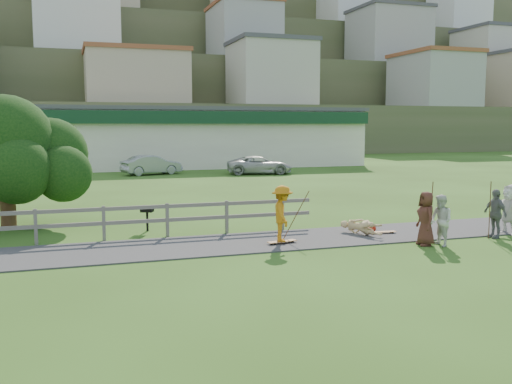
# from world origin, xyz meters

# --- Properties ---
(ground) EXTENTS (260.00, 260.00, 0.00)m
(ground) POSITION_xyz_m (0.00, 0.00, 0.00)
(ground) COLOR #2E4E16
(ground) RESTS_ON ground
(path) EXTENTS (34.00, 3.00, 0.04)m
(path) POSITION_xyz_m (0.00, 1.50, 0.02)
(path) COLOR #39393B
(path) RESTS_ON ground
(fence) EXTENTS (15.05, 0.10, 1.10)m
(fence) POSITION_xyz_m (-4.62, 3.30, 0.72)
(fence) COLOR #625D56
(fence) RESTS_ON ground
(strip_mall) EXTENTS (32.50, 10.75, 5.10)m
(strip_mall) POSITION_xyz_m (4.00, 34.94, 2.58)
(strip_mall) COLOR silver
(strip_mall) RESTS_ON ground
(hillside) EXTENTS (220.00, 67.00, 47.50)m
(hillside) POSITION_xyz_m (0.00, 91.31, 14.41)
(hillside) COLOR #495532
(hillside) RESTS_ON ground
(skater_rider) EXTENTS (0.86, 1.22, 1.71)m
(skater_rider) POSITION_xyz_m (1.10, 0.97, 0.86)
(skater_rider) COLOR #C77612
(skater_rider) RESTS_ON ground
(skater_fallen) EXTENTS (1.56, 0.96, 0.56)m
(skater_fallen) POSITION_xyz_m (4.08, 1.50, 0.28)
(skater_fallen) COLOR #D6B276
(skater_fallen) RESTS_ON ground
(spectator_a) EXTENTS (0.59, 0.76, 1.55)m
(spectator_a) POSITION_xyz_m (5.54, -0.72, 0.78)
(spectator_a) COLOR silver
(spectator_a) RESTS_ON ground
(spectator_b) EXTENTS (0.41, 0.94, 1.58)m
(spectator_b) POSITION_xyz_m (7.99, -0.18, 0.79)
(spectator_b) COLOR slate
(spectator_b) RESTS_ON ground
(spectator_c) EXTENTS (0.66, 0.88, 1.64)m
(spectator_c) POSITION_xyz_m (5.19, -0.47, 0.82)
(spectator_c) COLOR #502820
(spectator_c) RESTS_ON ground
(spectator_d) EXTENTS (0.72, 1.61, 1.67)m
(spectator_d) POSITION_xyz_m (8.82, 0.13, 0.84)
(spectator_d) COLOR white
(spectator_d) RESTS_ON ground
(car_silver) EXTENTS (4.55, 2.60, 1.42)m
(car_silver) POSITION_xyz_m (0.77, 26.74, 0.71)
(car_silver) COLOR gray
(car_silver) RESTS_ON ground
(car_white) EXTENTS (5.12, 3.04, 1.33)m
(car_white) POSITION_xyz_m (8.40, 24.72, 0.67)
(car_white) COLOR #BBBBB7
(car_white) RESTS_ON ground
(tree) EXTENTS (5.51, 5.51, 4.29)m
(tree) POSITION_xyz_m (-7.08, 6.78, 2.15)
(tree) COLOR black
(tree) RESTS_ON ground
(bbq) EXTENTS (0.50, 0.45, 0.88)m
(bbq) POSITION_xyz_m (-2.49, 4.50, 0.44)
(bbq) COLOR black
(bbq) RESTS_ON ground
(longboard_rider) EXTENTS (0.97, 0.40, 0.11)m
(longboard_rider) POSITION_xyz_m (1.10, 0.97, 0.05)
(longboard_rider) COLOR olive
(longboard_rider) RESTS_ON ground
(longboard_fallen) EXTENTS (0.83, 0.28, 0.09)m
(longboard_fallen) POSITION_xyz_m (4.88, 1.40, 0.05)
(longboard_fallen) COLOR olive
(longboard_fallen) RESTS_ON ground
(helmet) EXTENTS (0.30, 0.30, 0.30)m
(helmet) POSITION_xyz_m (4.68, 1.85, 0.15)
(helmet) COLOR #A4220D
(helmet) RESTS_ON ground
(pole_rider) EXTENTS (0.03, 0.03, 1.80)m
(pole_rider) POSITION_xyz_m (1.70, 1.37, 0.90)
(pole_rider) COLOR #543421
(pole_rider) RESTS_ON ground
(pole_spec_left) EXTENTS (0.03, 0.03, 1.89)m
(pole_spec_left) POSITION_xyz_m (5.56, -0.18, 0.95)
(pole_spec_left) COLOR #543421
(pole_spec_left) RESTS_ON ground
(pole_spec_right) EXTENTS (0.03, 0.03, 1.85)m
(pole_spec_right) POSITION_xyz_m (7.72, -0.25, 0.92)
(pole_spec_right) COLOR #543421
(pole_spec_right) RESTS_ON ground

